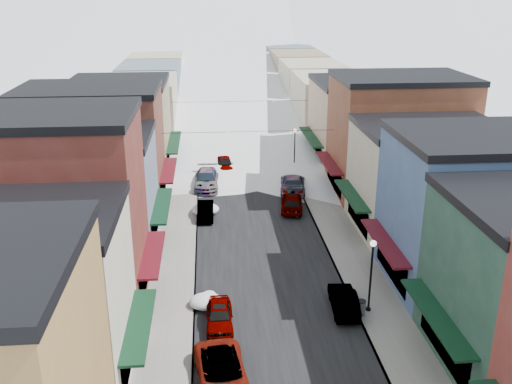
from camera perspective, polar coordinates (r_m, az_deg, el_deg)
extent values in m
cube|color=black|center=(75.15, -1.81, 5.13)|extent=(10.00, 160.00, 0.01)
cube|color=gray|center=(75.08, -6.86, 5.04)|extent=(3.20, 160.00, 0.15)
cube|color=gray|center=(75.75, 3.20, 5.28)|extent=(3.20, 160.00, 0.15)
cube|color=slate|center=(75.04, -5.68, 5.07)|extent=(0.10, 160.00, 0.15)
cube|color=slate|center=(75.55, 2.03, 5.26)|extent=(0.10, 160.00, 0.15)
cube|color=#F0E3C1|center=(30.53, -22.47, -10.58)|extent=(10.00, 8.00, 9.00)
cube|color=black|center=(28.54, -23.71, -2.29)|extent=(10.20, 8.20, 0.50)
cube|color=black|center=(29.98, -11.63, -12.84)|extent=(1.20, 6.80, 0.15)
cube|color=maroon|center=(36.94, -20.04, -2.31)|extent=(11.00, 8.00, 12.00)
cube|color=black|center=(35.19, -21.24, 7.16)|extent=(11.20, 8.20, 0.50)
cube|color=#550E18|center=(36.92, -10.31, -6.13)|extent=(1.20, 6.80, 0.15)
cube|color=gray|center=(45.15, -16.57, -0.28)|extent=(10.00, 9.00, 8.50)
cube|color=black|center=(43.86, -17.14, 5.24)|extent=(10.20, 9.20, 0.50)
cube|color=black|center=(44.69, -9.40, -1.34)|extent=(1.20, 7.65, 0.15)
cube|color=brown|center=(53.46, -15.93, 4.02)|extent=(12.00, 9.00, 10.50)
cube|color=black|center=(52.29, -16.51, 9.82)|extent=(12.20, 9.20, 0.50)
cube|color=#550E18|center=(53.16, -8.73, 2.17)|extent=(1.20, 7.65, 0.15)
cube|color=#998864|center=(62.95, -13.39, 6.12)|extent=(10.00, 11.00, 9.50)
cube|color=black|center=(61.99, -13.76, 10.61)|extent=(10.20, 11.20, 0.50)
cube|color=black|center=(62.74, -8.20, 4.95)|extent=(1.20, 9.35, 0.15)
cube|color=black|center=(31.47, 17.56, -11.72)|extent=(1.20, 7.65, 0.15)
cube|color=#3D5B8A|center=(40.22, 20.55, -2.10)|extent=(10.00, 9.00, 10.00)
cube|color=black|center=(38.68, 21.49, 5.13)|extent=(10.20, 9.20, 0.50)
cube|color=#550E18|center=(38.90, 12.72, -4.91)|extent=(1.20, 7.65, 0.15)
cube|color=beige|center=(48.39, 16.62, 1.06)|extent=(11.00, 9.00, 8.50)
cube|color=black|center=(47.19, 17.16, 6.24)|extent=(11.20, 9.20, 0.50)
cube|color=black|center=(46.88, 9.53, -0.33)|extent=(1.20, 7.65, 0.15)
cube|color=brown|center=(56.31, 14.01, 5.25)|extent=(12.00, 9.00, 11.00)
cube|color=black|center=(55.19, 14.51, 11.03)|extent=(12.20, 9.20, 0.50)
cube|color=#550E18|center=(55.18, 7.30, 2.90)|extent=(1.20, 7.65, 0.15)
cube|color=tan|center=(65.53, 10.38, 6.64)|extent=(10.00, 11.00, 9.00)
cube|color=black|center=(64.63, 10.64, 10.74)|extent=(10.20, 11.20, 0.50)
cube|color=black|center=(64.62, 5.48, 5.50)|extent=(1.20, 9.35, 0.15)
cube|color=gray|center=(76.58, -11.40, 8.10)|extent=(9.00, 13.00, 8.00)
cube|color=gray|center=(77.82, 7.41, 8.51)|extent=(9.00, 13.00, 8.00)
cube|color=gray|center=(90.26, -10.48, 9.92)|extent=(9.00, 13.00, 8.00)
cube|color=gray|center=(91.32, 5.58, 10.27)|extent=(9.00, 13.00, 8.00)
cube|color=gray|center=(104.03, -9.80, 11.26)|extent=(9.00, 13.00, 8.00)
cube|color=gray|center=(104.95, 4.20, 11.57)|extent=(9.00, 13.00, 8.00)
cube|color=gray|center=(117.85, -9.28, 12.29)|extent=(9.00, 13.00, 8.00)
cube|color=gray|center=(118.66, 3.14, 12.56)|extent=(9.00, 13.00, 8.00)
cube|color=silver|center=(237.94, -4.13, 16.73)|extent=(360.00, 40.00, 12.00)
cylinder|color=black|center=(54.27, -0.70, 6.07)|extent=(16.40, 0.04, 0.04)
cylinder|color=black|center=(68.90, -1.63, 9.05)|extent=(16.40, 0.04, 0.04)
imported|color=silver|center=(30.31, -3.41, -17.66)|extent=(3.08, 5.64, 1.50)
imported|color=#A7ABB0|center=(34.89, -3.68, -12.22)|extent=(1.63, 3.97, 1.35)
imported|color=black|center=(50.12, -5.08, -1.87)|extent=(1.47, 4.04, 1.32)
imported|color=#9EA2A6|center=(57.55, -4.97, 1.26)|extent=(2.60, 5.96, 1.71)
imported|color=black|center=(36.68, 8.77, -10.65)|extent=(1.77, 4.35, 1.40)
imported|color=gray|center=(51.64, 3.60, -0.98)|extent=(2.54, 4.96, 1.62)
imported|color=black|center=(56.30, 3.69, 0.87)|extent=(3.20, 6.20, 1.72)
imported|color=#97999E|center=(62.57, -3.18, 2.80)|extent=(2.12, 4.78, 1.60)
imported|color=silver|center=(80.32, -0.50, 6.68)|extent=(2.88, 5.70, 1.55)
cylinder|color=slate|center=(36.26, 10.47, -11.33)|extent=(0.52, 0.52, 0.91)
cylinder|color=black|center=(36.02, 10.52, -10.68)|extent=(0.56, 0.56, 0.06)
cylinder|color=black|center=(36.99, 11.16, -11.42)|extent=(0.33, 0.33, 0.11)
cylinder|color=black|center=(35.94, 11.39, -8.49)|extent=(0.13, 0.13, 4.41)
sphere|color=white|center=(34.89, 11.65, -5.07)|extent=(0.40, 0.40, 0.40)
cylinder|color=black|center=(62.64, 3.83, 2.23)|extent=(0.32, 0.32, 0.11)
cylinder|color=black|center=(62.03, 3.87, 4.08)|extent=(0.13, 0.13, 4.32)
sphere|color=white|center=(61.44, 3.92, 6.17)|extent=(0.39, 0.39, 0.39)
ellipsoid|color=white|center=(36.78, -5.02, -10.85)|extent=(2.10, 1.78, 0.89)
ellipsoid|color=white|center=(37.92, -4.71, -10.20)|extent=(0.90, 0.81, 0.45)
ellipsoid|color=white|center=(50.84, -5.07, -1.73)|extent=(2.41, 2.04, 1.02)
ellipsoid|color=white|center=(52.05, -4.85, -1.50)|extent=(1.03, 0.93, 0.52)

